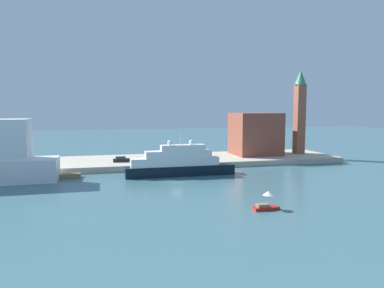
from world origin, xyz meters
name	(u,v)px	position (x,y,z in m)	size (l,w,h in m)	color
ground	(177,182)	(0.00, 0.00, 0.00)	(400.00, 400.00, 0.00)	#3D6670
quay_dock	(158,161)	(0.00, 27.69, 0.78)	(110.00, 23.38, 1.57)	#B7AD99
large_yacht	(179,163)	(2.17, 7.72, 3.06)	(27.01, 3.62, 10.92)	black
small_motorboat	(266,203)	(9.72, -24.91, 1.17)	(4.26, 1.90, 3.09)	#B22319
work_barge	(68,176)	(-24.03, 11.80, 0.49)	(5.65, 1.73, 0.97)	olive
harbor_building	(255,134)	(31.99, 29.23, 8.26)	(14.11, 12.96, 13.38)	brown
bell_tower	(300,109)	(46.86, 27.91, 16.26)	(3.81, 3.81, 27.03)	#93513D
parked_car	(121,160)	(-10.87, 23.71, 2.21)	(4.57, 1.84, 1.50)	black
person_figure	(137,160)	(-6.78, 20.80, 2.33)	(0.36, 0.36, 1.65)	#4C4C4C
mooring_bollard	(164,162)	(-0.02, 17.19, 1.98)	(0.43, 0.43, 0.81)	black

